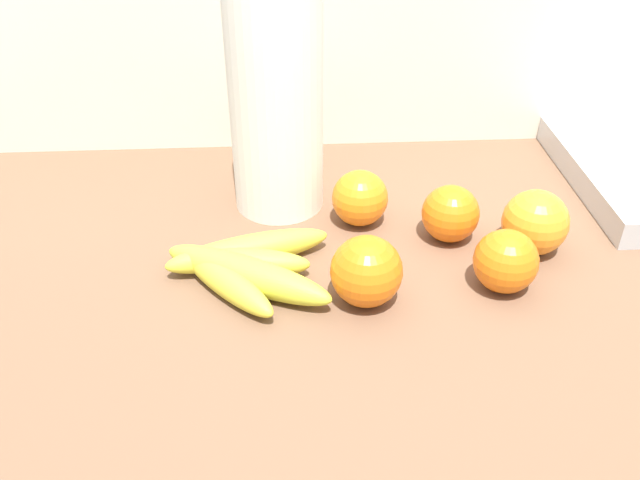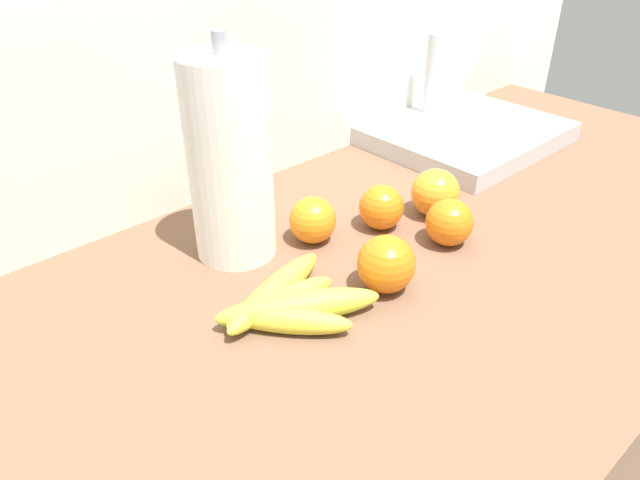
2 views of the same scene
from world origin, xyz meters
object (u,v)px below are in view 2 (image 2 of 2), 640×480
object	(u,v)px
orange_back_right	(435,193)
sink_basin	(466,132)
orange_right	(449,222)
orange_far_right	(386,264)
banana_bunch	(287,304)
orange_center	(381,207)
orange_back_left	(313,220)
paper_towel_roll	(230,161)

from	to	relation	value
orange_back_right	sink_basin	bearing A→B (deg)	26.78
orange_right	sink_basin	size ratio (longest dim) A/B	0.19
orange_back_right	sink_basin	world-z (taller)	sink_basin
orange_back_right	orange_far_right	bearing A→B (deg)	-158.45
sink_basin	orange_far_right	bearing A→B (deg)	-155.36
banana_bunch	orange_right	xyz separation A→B (m)	(0.30, -0.03, 0.02)
orange_back_right	orange_center	xyz separation A→B (m)	(-0.10, 0.03, -0.00)
orange_back_left	paper_towel_roll	distance (m)	0.16
orange_far_right	orange_center	bearing A→B (deg)	44.53
orange_far_right	orange_back_right	distance (m)	0.23
orange_right	orange_center	world-z (taller)	orange_right
paper_towel_roll	sink_basin	distance (m)	0.63
orange_far_right	orange_back_right	size ratio (longest dim) A/B	1.00
orange_right	paper_towel_roll	size ratio (longest dim) A/B	0.23
orange_right	orange_far_right	bearing A→B (deg)	-175.05
orange_right	sink_basin	xyz separation A→B (m)	(0.36, 0.22, -0.02)
banana_bunch	paper_towel_roll	xyz separation A→B (m)	(0.05, 0.17, 0.13)
orange_center	orange_back_left	xyz separation A→B (m)	(-0.11, 0.04, 0.00)
banana_bunch	orange_back_right	xyz separation A→B (m)	(0.36, 0.04, 0.02)
orange_center	orange_back_right	bearing A→B (deg)	-18.35
orange_back_right	orange_back_left	size ratio (longest dim) A/B	1.10
orange_far_right	paper_towel_roll	size ratio (longest dim) A/B	0.25
orange_center	banana_bunch	bearing A→B (deg)	-164.33
banana_bunch	sink_basin	world-z (taller)	sink_basin
orange_right	orange_back_left	bearing A→B (deg)	135.45
orange_right	orange_center	distance (m)	0.11
orange_back_right	orange_right	bearing A→B (deg)	-128.25
banana_bunch	sink_basin	distance (m)	0.69
banana_bunch	orange_center	size ratio (longest dim) A/B	2.86
orange_center	paper_towel_roll	xyz separation A→B (m)	(-0.22, 0.10, 0.11)
orange_center	sink_basin	xyz separation A→B (m)	(0.40, 0.12, -0.02)
orange_far_right	orange_back_left	bearing A→B (deg)	86.33
orange_back_right	paper_towel_roll	bearing A→B (deg)	156.92
paper_towel_roll	banana_bunch	bearing A→B (deg)	-104.53
orange_back_left	paper_towel_roll	xyz separation A→B (m)	(-0.11, 0.06, 0.11)
orange_right	sink_basin	bearing A→B (deg)	32.03
orange_right	orange_back_left	size ratio (longest dim) A/B	1.00
paper_towel_roll	orange_right	bearing A→B (deg)	-38.75
orange_back_right	sink_basin	size ratio (longest dim) A/B	0.21
banana_bunch	paper_towel_roll	world-z (taller)	paper_towel_roll
orange_back_right	sink_basin	xyz separation A→B (m)	(0.30, 0.15, -0.02)
orange_back_left	orange_center	bearing A→B (deg)	-21.73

